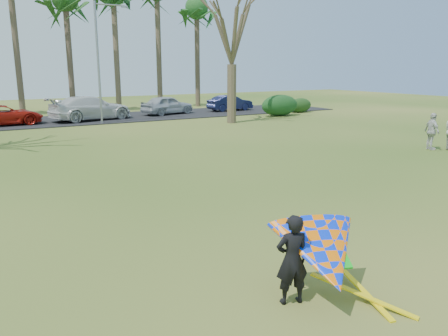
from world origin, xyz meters
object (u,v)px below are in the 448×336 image
car_5 (230,103)px  car_3 (91,108)px  bare_tree_right (232,25)px  streetlight (100,57)px  car_4 (167,105)px  pedestrian_b (432,131)px  car_2 (4,115)px  kite_flyer (322,255)px

car_5 → car_3: bearing=91.3°
bare_tree_right → streetlight: size_ratio=1.15×
streetlight → car_3: (-0.33, 2.15, -3.55)m
car_4 → car_5: (5.97, -0.00, -0.08)m
streetlight → pedestrian_b: (10.59, -17.50, -3.60)m
car_2 → car_3: bearing=-94.6°
bare_tree_right → pedestrian_b: 14.91m
car_3 → streetlight: bearing=175.5°
car_5 → bare_tree_right: bearing=146.7°
streetlight → car_5: 12.91m
streetlight → car_4: 7.66m
car_5 → car_2: bearing=90.2°
bare_tree_right → streetlight: (-7.84, 4.00, -2.10)m
streetlight → pedestrian_b: bearing=-58.8°
car_4 → pedestrian_b: 21.05m
bare_tree_right → car_4: bare_tree_right is taller
car_4 → car_5: car_4 is taller
streetlight → car_3: 4.16m
car_2 → car_5: 18.01m
car_3 → car_4: bearing=-95.2°
car_2 → pedestrian_b: 25.66m
car_2 → car_4: car_4 is taller
bare_tree_right → pedestrian_b: (2.75, -13.50, -5.70)m
car_2 → car_5: size_ratio=1.18×
car_3 → car_5: size_ratio=1.46×
bare_tree_right → car_4: size_ratio=2.09×
bare_tree_right → car_2: 16.21m
bare_tree_right → streetlight: 9.05m
car_4 → pedestrian_b: size_ratio=2.55×
streetlight → car_2: 7.38m
car_3 → car_5: 12.34m
streetlight → car_4: size_ratio=1.81×
car_3 → pedestrian_b: bearing=-164.2°
bare_tree_right → car_3: 11.68m
car_5 → pedestrian_b: (-1.39, -20.54, 0.14)m
car_3 → kite_flyer: kite_flyer is taller
bare_tree_right → kite_flyer: (-11.22, -21.19, -5.73)m
car_2 → car_3: (5.68, 0.08, 0.20)m
streetlight → car_3: bearing=98.7°
streetlight → car_2: streetlight is taller
bare_tree_right → car_2: bare_tree_right is taller
car_2 → kite_flyer: bearing=-179.9°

